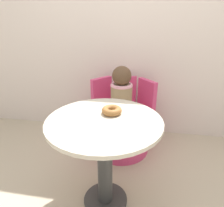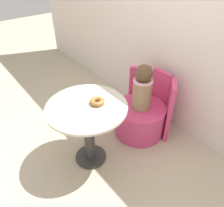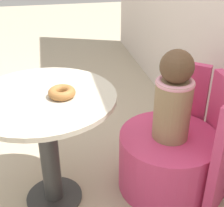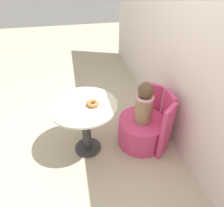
# 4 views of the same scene
# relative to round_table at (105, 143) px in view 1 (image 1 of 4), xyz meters

# --- Properties ---
(ground_plane) EXTENTS (12.00, 12.00, 0.00)m
(ground_plane) POSITION_rel_round_table_xyz_m (0.03, 0.02, -0.52)
(ground_plane) COLOR #B7A88E
(back_wall) EXTENTS (6.00, 0.06, 2.40)m
(back_wall) POSITION_rel_round_table_xyz_m (0.03, 1.15, 0.68)
(back_wall) COLOR silver
(back_wall) RESTS_ON ground_plane
(round_table) EXTENTS (0.75, 0.75, 0.70)m
(round_table) POSITION_rel_round_table_xyz_m (0.00, 0.00, 0.00)
(round_table) COLOR #333333
(round_table) RESTS_ON ground_plane
(tub_chair) EXTENTS (0.59, 0.59, 0.37)m
(tub_chair) POSITION_rel_round_table_xyz_m (0.02, 0.70, -0.33)
(tub_chair) COLOR #D13D70
(tub_chair) RESTS_ON ground_plane
(booth_backrest) EXTENTS (0.69, 0.25, 0.71)m
(booth_backrest) POSITION_rel_round_table_xyz_m (0.02, 0.94, -0.16)
(booth_backrest) COLOR #D13D70
(booth_backrest) RESTS_ON ground_plane
(child_figure) EXTENTS (0.21, 0.21, 0.52)m
(child_figure) POSITION_rel_round_table_xyz_m (0.02, 0.70, 0.11)
(child_figure) COLOR #937A56
(child_figure) RESTS_ON tub_chair
(donut) EXTENTS (0.14, 0.14, 0.05)m
(donut) POSITION_rel_round_table_xyz_m (0.03, 0.10, 0.20)
(donut) COLOR #9E6633
(donut) RESTS_ON round_table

